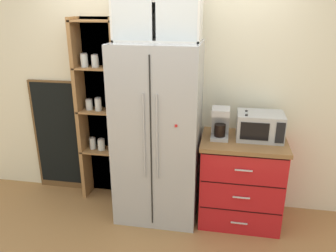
% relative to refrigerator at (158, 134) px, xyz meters
% --- Properties ---
extents(ground_plane, '(10.64, 10.64, 0.00)m').
position_rel_refrigerator_xyz_m(ground_plane, '(-0.00, -0.03, -0.91)').
color(ground_plane, '#9E7042').
extents(wall_back_cream, '(4.94, 0.10, 2.55)m').
position_rel_refrigerator_xyz_m(wall_back_cream, '(-0.00, 0.37, 0.37)').
color(wall_back_cream, silver).
rests_on(wall_back_cream, ground).
extents(refrigerator, '(0.83, 0.67, 1.82)m').
position_rel_refrigerator_xyz_m(refrigerator, '(0.00, 0.00, 0.00)').
color(refrigerator, '#ADAFB5').
rests_on(refrigerator, ground).
extents(pantry_shelf_column, '(0.52, 0.28, 2.03)m').
position_rel_refrigerator_xyz_m(pantry_shelf_column, '(-0.69, 0.26, 0.14)').
color(pantry_shelf_column, brown).
rests_on(pantry_shelf_column, ground).
extents(counter_cabinet, '(0.82, 0.62, 0.90)m').
position_rel_refrigerator_xyz_m(counter_cabinet, '(0.85, 0.03, -0.46)').
color(counter_cabinet, red).
rests_on(counter_cabinet, ground).
extents(microwave, '(0.44, 0.33, 0.26)m').
position_rel_refrigerator_xyz_m(microwave, '(0.99, 0.08, 0.12)').
color(microwave, '#ADAFB5').
rests_on(microwave, counter_cabinet).
extents(coffee_maker, '(0.17, 0.20, 0.31)m').
position_rel_refrigerator_xyz_m(coffee_maker, '(0.61, 0.04, 0.15)').
color(coffee_maker, '#B7B7BC').
rests_on(coffee_maker, counter_cabinet).
extents(mug_red, '(0.12, 0.09, 0.09)m').
position_rel_refrigerator_xyz_m(mug_red, '(0.85, 0.11, 0.04)').
color(mug_red, red).
rests_on(mug_red, counter_cabinet).
extents(bottle_clear, '(0.06, 0.06, 0.30)m').
position_rel_refrigerator_xyz_m(bottle_clear, '(0.85, 0.03, 0.12)').
color(bottle_clear, silver).
rests_on(bottle_clear, counter_cabinet).
extents(bottle_cobalt, '(0.06, 0.06, 0.27)m').
position_rel_refrigerator_xyz_m(bottle_cobalt, '(0.85, -0.03, 0.11)').
color(bottle_cobalt, navy).
rests_on(bottle_cobalt, counter_cabinet).
extents(upper_cabinet, '(0.79, 0.32, 0.69)m').
position_rel_refrigerator_xyz_m(upper_cabinet, '(-0.00, 0.05, 1.25)').
color(upper_cabinet, silver).
rests_on(upper_cabinet, refrigerator).
extents(chalkboard_menu, '(0.60, 0.04, 1.34)m').
position_rel_refrigerator_xyz_m(chalkboard_menu, '(-1.27, 0.30, -0.23)').
color(chalkboard_menu, brown).
rests_on(chalkboard_menu, ground).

